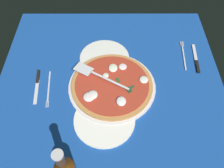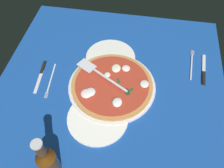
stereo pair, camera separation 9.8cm
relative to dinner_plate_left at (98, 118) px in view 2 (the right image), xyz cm
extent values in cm
cube|color=#174598|center=(17.57, -2.11, -1.00)|extent=(97.82, 97.82, 0.80)
cube|color=white|center=(-19.11, 1.96, -0.55)|extent=(8.15, 8.15, 0.10)
cube|color=white|center=(-19.11, 18.27, -0.55)|extent=(8.15, 8.15, 0.10)
cube|color=white|center=(-10.96, -38.80, -0.55)|extent=(8.15, 8.15, 0.10)
cube|color=white|center=(-10.96, -22.49, -0.55)|extent=(8.15, 8.15, 0.10)
cube|color=white|center=(-10.96, -6.19, -0.55)|extent=(8.15, 8.15, 0.10)
cube|color=white|center=(-10.96, 10.12, -0.55)|extent=(8.15, 8.15, 0.10)
cube|color=white|center=(-10.96, 26.42, -0.55)|extent=(8.15, 8.15, 0.10)
cube|color=white|center=(-2.81, -46.95, -0.55)|extent=(8.15, 8.15, 0.10)
cube|color=white|center=(-2.81, -30.64, -0.55)|extent=(8.15, 8.15, 0.10)
cube|color=white|center=(-2.81, -14.34, -0.55)|extent=(8.15, 8.15, 0.10)
cube|color=white|center=(-2.81, 1.96, -0.55)|extent=(8.15, 8.15, 0.10)
cube|color=white|center=(-2.81, 18.27, -0.55)|extent=(8.15, 8.15, 0.10)
cube|color=white|center=(-2.81, 34.57, -0.55)|extent=(8.15, 8.15, 0.10)
cube|color=white|center=(5.34, -38.80, -0.55)|extent=(8.15, 8.15, 0.10)
cube|color=white|center=(5.34, -22.49, -0.55)|extent=(8.15, 8.15, 0.10)
cube|color=white|center=(5.34, -6.19, -0.55)|extent=(8.15, 8.15, 0.10)
cube|color=silver|center=(5.34, 10.12, -0.55)|extent=(8.15, 8.15, 0.10)
cube|color=white|center=(5.34, 26.42, -0.55)|extent=(8.15, 8.15, 0.10)
cube|color=white|center=(5.34, 42.72, -0.55)|extent=(8.15, 8.15, 0.10)
cube|color=white|center=(13.50, -46.95, -0.55)|extent=(8.15, 8.15, 0.10)
cube|color=white|center=(13.50, -30.64, -0.55)|extent=(8.15, 8.15, 0.10)
cube|color=white|center=(13.50, -14.34, -0.55)|extent=(8.15, 8.15, 0.10)
cube|color=silver|center=(13.50, 1.96, -0.55)|extent=(8.15, 8.15, 0.10)
cube|color=white|center=(13.50, 18.27, -0.55)|extent=(8.15, 8.15, 0.10)
cube|color=white|center=(13.50, 34.57, -0.55)|extent=(8.15, 8.15, 0.10)
cube|color=white|center=(21.65, -38.80, -0.55)|extent=(8.15, 8.15, 0.10)
cube|color=white|center=(21.65, -22.49, -0.55)|extent=(8.15, 8.15, 0.10)
cube|color=white|center=(21.65, -6.19, -0.55)|extent=(8.15, 8.15, 0.10)
cube|color=white|center=(21.65, 10.12, -0.55)|extent=(8.15, 8.15, 0.10)
cube|color=white|center=(21.65, 26.42, -0.55)|extent=(8.15, 8.15, 0.10)
cube|color=white|center=(21.65, 42.72, -0.55)|extent=(8.15, 8.15, 0.10)
cube|color=white|center=(29.80, -46.95, -0.55)|extent=(8.15, 8.15, 0.10)
cube|color=white|center=(29.80, -30.64, -0.55)|extent=(8.15, 8.15, 0.10)
cube|color=white|center=(29.80, -14.34, -0.55)|extent=(8.15, 8.15, 0.10)
cube|color=silver|center=(29.80, 1.96, -0.55)|extent=(8.15, 8.15, 0.10)
cube|color=silver|center=(29.80, 18.27, -0.55)|extent=(8.15, 8.15, 0.10)
cube|color=white|center=(29.80, 34.57, -0.55)|extent=(8.15, 8.15, 0.10)
cube|color=white|center=(37.95, -38.80, -0.55)|extent=(8.15, 8.15, 0.10)
cube|color=white|center=(37.95, -22.49, -0.55)|extent=(8.15, 8.15, 0.10)
cube|color=silver|center=(37.95, -6.19, -0.55)|extent=(8.15, 8.15, 0.10)
cube|color=white|center=(37.95, 10.12, -0.55)|extent=(8.15, 8.15, 0.10)
cube|color=white|center=(37.95, 26.42, -0.55)|extent=(8.15, 8.15, 0.10)
cube|color=white|center=(37.95, 42.72, -0.55)|extent=(8.15, 8.15, 0.10)
cube|color=white|center=(46.11, -46.95, -0.55)|extent=(8.15, 8.15, 0.10)
cube|color=silver|center=(46.11, -30.64, -0.55)|extent=(8.15, 8.15, 0.10)
cube|color=white|center=(46.11, -14.34, -0.55)|extent=(8.15, 8.15, 0.10)
cube|color=white|center=(46.11, 1.96, -0.55)|extent=(8.15, 8.15, 0.10)
cube|color=silver|center=(46.11, 18.27, -0.55)|extent=(8.15, 8.15, 0.10)
cube|color=silver|center=(46.11, 34.57, -0.55)|extent=(8.15, 8.15, 0.10)
cube|color=white|center=(54.26, -38.80, -0.55)|extent=(8.15, 8.15, 0.10)
cube|color=white|center=(54.26, -22.49, -0.55)|extent=(8.15, 8.15, 0.10)
cube|color=white|center=(54.26, -6.19, -0.55)|extent=(8.15, 8.15, 0.10)
cube|color=white|center=(54.26, 10.12, -0.55)|extent=(8.15, 8.15, 0.10)
cube|color=silver|center=(54.26, 26.42, -0.55)|extent=(8.15, 8.15, 0.10)
cube|color=white|center=(54.26, 42.72, -0.55)|extent=(8.15, 8.15, 0.10)
cube|color=white|center=(62.41, -46.95, -0.55)|extent=(8.15, 8.15, 0.10)
cube|color=white|center=(62.41, -30.64, -0.55)|extent=(8.15, 8.15, 0.10)
cube|color=white|center=(62.41, -14.34, -0.55)|extent=(8.15, 8.15, 0.10)
cube|color=white|center=(62.41, 1.96, -0.55)|extent=(8.15, 8.15, 0.10)
cube|color=white|center=(62.41, 18.27, -0.55)|extent=(8.15, 8.15, 0.10)
cube|color=white|center=(62.41, 34.57, -0.55)|extent=(8.15, 8.15, 0.10)
cylinder|color=silver|center=(15.94, -2.96, 0.09)|extent=(37.16, 37.16, 1.19)
cylinder|color=white|center=(0.00, 0.00, 0.00)|extent=(23.87, 23.87, 1.00)
cylinder|color=white|center=(32.61, 0.54, 0.00)|extent=(23.22, 23.22, 1.00)
cylinder|color=#BC8143|center=(15.94, -2.96, 1.23)|extent=(34.54, 34.54, 1.09)
cylinder|color=#AB3523|center=(15.94, -2.96, 1.93)|extent=(31.35, 31.35, 0.30)
ellipsoid|color=silver|center=(17.63, -16.45, 2.59)|extent=(4.04, 3.74, 1.02)
ellipsoid|color=white|center=(6.63, -6.56, 2.77)|extent=(4.53, 3.85, 1.38)
ellipsoid|color=white|center=(8.76, 6.33, 2.75)|extent=(4.72, 4.60, 1.34)
ellipsoid|color=silver|center=(24.18, -3.43, 2.53)|extent=(4.79, 3.91, 0.91)
ellipsoid|color=silver|center=(19.94, -0.25, 2.52)|extent=(2.89, 2.64, 0.87)
ellipsoid|color=white|center=(9.77, 4.89, 2.72)|extent=(4.37, 4.12, 1.27)
ellipsoid|color=white|center=(24.89, -7.73, 2.50)|extent=(3.73, 3.59, 0.85)
cube|color=#2A5024|center=(18.00, -5.46, 2.23)|extent=(2.67, 2.12, 0.30)
cube|color=#284B2A|center=(13.83, -11.31, 2.23)|extent=(2.25, 2.19, 0.30)
cube|color=#184224|center=(12.58, -9.81, 2.23)|extent=(3.44, 2.86, 0.30)
cube|color=silver|center=(22.66, 9.45, 3.61)|extent=(8.19, 9.21, 0.30)
cylinder|color=silver|center=(16.11, -1.68, 3.96)|extent=(10.00, 16.05, 1.00)
cube|color=white|center=(32.35, -39.64, -0.20)|extent=(19.25, 13.56, 0.60)
cube|color=silver|center=(32.56, -36.91, 0.23)|extent=(15.52, 1.80, 0.25)
cube|color=silver|center=(41.75, -38.28, 0.23)|extent=(3.01, 0.45, 0.25)
cube|color=silver|center=(41.78, -37.85, 0.23)|extent=(3.01, 0.45, 0.25)
cube|color=silver|center=(41.81, -37.41, 0.23)|extent=(3.01, 0.45, 0.25)
cube|color=silver|center=(41.85, -36.97, 0.23)|extent=(3.01, 0.45, 0.25)
cube|color=black|center=(26.67, -41.94, 0.50)|extent=(7.38, 1.76, 0.80)
cube|color=silver|center=(34.87, -42.58, 0.23)|extent=(12.86, 2.39, 0.25)
cube|color=white|center=(15.96, 26.59, -0.20)|extent=(17.69, 12.68, 0.60)
cube|color=silver|center=(16.19, 24.09, 0.23)|extent=(15.72, 2.05, 0.25)
cube|color=silver|center=(6.83, 23.66, 0.23)|extent=(3.01, 0.50, 0.25)
cube|color=silver|center=(6.87, 23.23, 0.23)|extent=(3.01, 0.50, 0.25)
cube|color=silver|center=(6.91, 22.79, 0.23)|extent=(3.01, 0.50, 0.25)
cube|color=black|center=(21.06, 29.59, 0.50)|extent=(7.22, 1.85, 0.80)
cube|color=silver|center=(13.06, 28.85, 0.23)|extent=(12.57, 2.55, 0.25)
cylinder|color=#542E0D|center=(-21.44, 11.35, 5.03)|extent=(6.27, 6.27, 11.06)
cone|color=#542E0D|center=(-21.44, 11.35, 12.07)|extent=(6.27, 6.27, 3.01)
cylinder|color=#542E0D|center=(-21.44, 11.35, 17.09)|extent=(2.88, 2.88, 7.03)
cylinder|color=#B7B7BC|center=(-21.44, 11.35, 20.91)|extent=(3.31, 3.31, 0.60)
camera|label=1|loc=(-42.85, -2.84, 80.54)|focal=37.36mm
camera|label=2|loc=(-42.04, -12.63, 80.54)|focal=37.36mm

